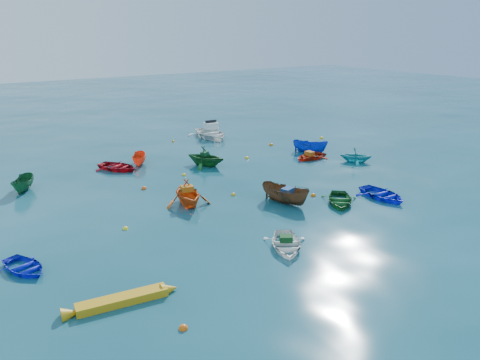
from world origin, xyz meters
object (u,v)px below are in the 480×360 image
dinghy_white_near (286,248)px  motorboat_white (211,138)px  dinghy_blue_sw (25,271)px  dinghy_blue_se (382,198)px  kayak_yellow (123,303)px

dinghy_white_near → motorboat_white: motorboat_white is taller
dinghy_blue_sw → dinghy_blue_se: (20.54, -2.45, 0.00)m
dinghy_blue_sw → kayak_yellow: bearing=-80.1°
dinghy_white_near → kayak_yellow: size_ratio=0.72×
dinghy_blue_se → motorboat_white: bearing=94.5°
kayak_yellow → motorboat_white: motorboat_white is taller
dinghy_white_near → motorboat_white: 24.49m
dinghy_blue_sw → dinghy_white_near: bearing=-42.0°
dinghy_blue_sw → dinghy_blue_se: size_ratio=0.80×
dinghy_white_near → kayak_yellow: dinghy_white_near is taller
dinghy_blue_se → motorboat_white: motorboat_white is taller
dinghy_blue_se → dinghy_white_near: bearing=-164.1°
kayak_yellow → dinghy_white_near: bearing=-81.5°
dinghy_white_near → motorboat_white: (8.93, 22.81, 0.00)m
dinghy_white_near → kayak_yellow: 8.35m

